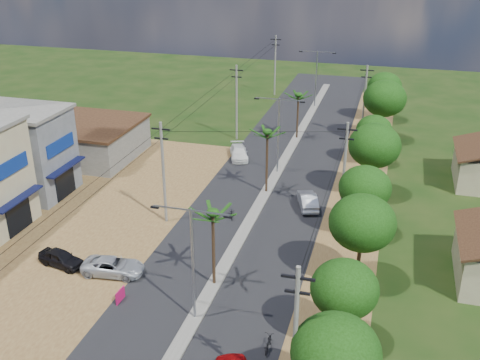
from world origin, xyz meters
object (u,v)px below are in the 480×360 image
object	(u,v)px
car_silver_mid	(308,200)
car_white_far	(239,153)
moto_rider_east	(268,344)
roadside_sign	(120,296)
car_parked_silver	(113,267)
car_parked_dark	(61,259)

from	to	relation	value
car_silver_mid	car_white_far	size ratio (longest dim) A/B	0.95
moto_rider_east	roadside_sign	bearing A→B (deg)	-13.14
car_parked_silver	car_parked_dark	size ratio (longest dim) A/B	1.24
car_silver_mid	car_parked_dark	world-z (taller)	car_silver_mid
moto_rider_east	car_white_far	bearing A→B (deg)	-73.68
car_parked_silver	car_silver_mid	bearing A→B (deg)	-45.47
car_parked_dark	roadside_sign	xyz separation A→B (m)	(6.29, -2.84, -0.15)
car_white_far	moto_rider_east	distance (m)	31.19
car_white_far	moto_rider_east	world-z (taller)	car_white_far
car_white_far	car_parked_dark	size ratio (longest dim) A/B	1.21
car_white_far	car_silver_mid	bearing A→B (deg)	-67.35
roadside_sign	car_parked_silver	bearing A→B (deg)	126.80
car_parked_dark	car_white_far	bearing A→B (deg)	-3.44
car_silver_mid	roadside_sign	xyz separation A→B (m)	(-9.82, -17.56, -0.22)
car_silver_mid	car_parked_silver	distance (m)	18.85
car_white_far	moto_rider_east	size ratio (longest dim) A/B	2.73
car_white_far	car_parked_dark	world-z (taller)	car_white_far
car_parked_silver	roadside_sign	distance (m)	3.51
roadside_sign	car_parked_dark	bearing A→B (deg)	157.56
car_white_far	roadside_sign	bearing A→B (deg)	-111.50
car_silver_mid	moto_rider_east	xyz separation A→B (m)	(0.88, -19.52, -0.27)
car_parked_dark	car_parked_silver	bearing A→B (deg)	-77.65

